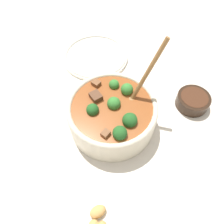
% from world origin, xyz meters
% --- Properties ---
extents(ground_plane, '(4.00, 4.00, 0.00)m').
position_xyz_m(ground_plane, '(0.00, 0.00, 0.00)').
color(ground_plane, silver).
extents(stew_bowl, '(0.28, 0.26, 0.27)m').
position_xyz_m(stew_bowl, '(0.00, -0.00, 0.06)').
color(stew_bowl, beige).
rests_on(stew_bowl, ground_plane).
extents(condiment_bowl, '(0.11, 0.11, 0.04)m').
position_xyz_m(condiment_bowl, '(0.24, -0.13, 0.02)').
color(condiment_bowl, black).
rests_on(condiment_bowl, ground_plane).
extents(empty_plate, '(0.25, 0.25, 0.02)m').
position_xyz_m(empty_plate, '(0.16, 0.27, 0.01)').
color(empty_plate, silver).
rests_on(empty_plate, ground_plane).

